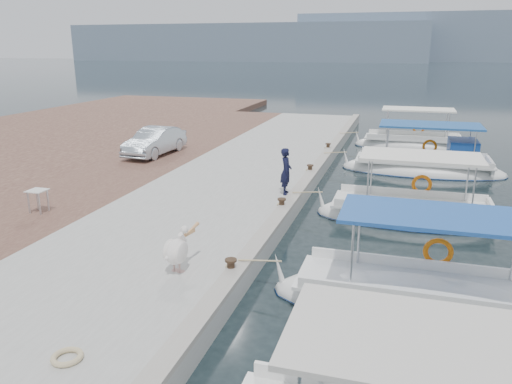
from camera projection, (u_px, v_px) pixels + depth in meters
ground at (281, 240)px, 14.88m from camera, size 400.00×400.00×0.00m
concrete_quay at (238, 182)px, 20.23m from camera, size 6.00×40.00×0.50m
quay_curb at (306, 180)px, 19.38m from camera, size 0.44×40.00×0.12m
cobblestone_strip at (129, 174)px, 21.59m from camera, size 4.00×40.00×0.50m
distant_hills at (482, 41)px, 190.15m from camera, size 330.00×60.00×18.00m
fishing_caique_b at (422, 304)px, 10.90m from camera, size 6.70×2.13×2.83m
fishing_caique_c at (411, 217)px, 16.48m from camera, size 6.24×2.25×2.83m
fishing_caique_d at (425, 169)px, 22.79m from camera, size 7.28×2.54×2.83m
fishing_caique_e at (412, 146)px, 28.39m from camera, size 6.47×2.19×2.83m
mooring_bollards at (282, 202)px, 16.16m from camera, size 0.28×20.28×0.33m
pelican at (177, 250)px, 11.52m from camera, size 0.58×1.32×1.02m
fisherman at (286, 171)px, 17.56m from camera, size 0.52×0.68×1.66m
parked_car at (155, 141)px, 24.05m from camera, size 1.64×4.05×1.31m
folding_table at (38, 196)px, 15.67m from camera, size 0.55×0.55×0.73m
rope_coil at (67, 357)px, 8.35m from camera, size 0.54×0.54×0.10m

